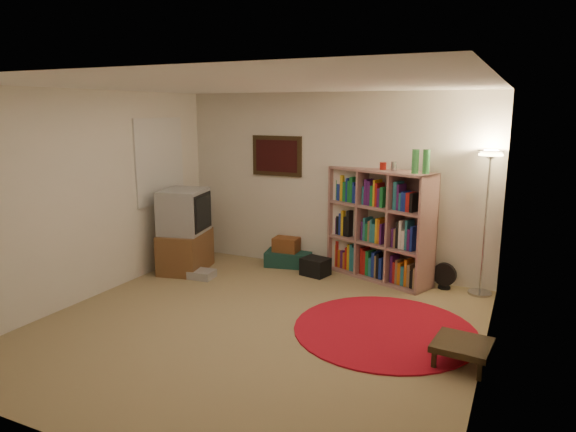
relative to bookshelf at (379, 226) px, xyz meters
The scene contains 12 objects.
room 2.29m from the bookshelf, 110.39° to the right, with size 4.54×4.54×2.54m.
bookshelf is the anchor object (origin of this frame).
floor_lamp 1.55m from the bookshelf, ahead, with size 0.40×0.40×1.80m.
floor_fan 1.06m from the bookshelf, ahead, with size 0.31×0.18×0.34m.
tv_stand 2.71m from the bookshelf, 161.80° to the right, with size 0.72×0.90×1.17m.
dvd_box 2.49m from the bookshelf, 154.06° to the right, with size 0.35×0.30×0.11m.
suitcase 1.46m from the bookshelf, behind, with size 0.75×0.57×0.22m.
wicker_basket 1.42m from the bookshelf, behind, with size 0.38×0.28×0.21m.
duffel_bag 1.04m from the bookshelf, 161.76° to the right, with size 0.41×0.36×0.24m.
paper_towel 1.13m from the bookshelf, 158.92° to the right, with size 0.13×0.13×0.22m.
red_rug 1.88m from the bookshelf, 71.53° to the right, with size 1.90×1.90×0.02m.
side_table 2.54m from the bookshelf, 56.64° to the right, with size 0.53×0.53×0.22m.
Camera 1 is at (2.50, -4.46, 2.28)m, focal length 32.00 mm.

